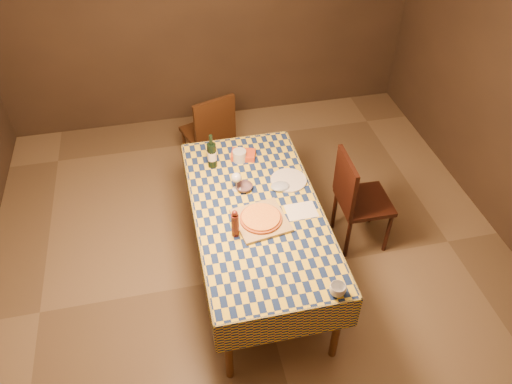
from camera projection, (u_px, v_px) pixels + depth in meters
room at (258, 147)px, 3.30m from camera, size 5.00×5.10×2.70m
dining_table at (257, 217)px, 3.74m from camera, size 0.94×1.84×0.77m
cutting_board at (261, 220)px, 3.59m from camera, size 0.41×0.41×0.02m
pizza at (261, 218)px, 3.57m from camera, size 0.34×0.34×0.03m
pepper_mill at (235, 224)px, 3.43m from camera, size 0.06×0.06×0.23m
bowl at (244, 187)px, 3.84m from camera, size 0.15×0.15×0.04m
wine_glass at (236, 178)px, 3.78m from camera, size 0.08×0.08×0.16m
wine_bottle at (212, 155)px, 3.99m from camera, size 0.10×0.10×0.30m
deli_tub at (239, 156)px, 4.09m from camera, size 0.13×0.13×0.09m
takeout_container at (243, 155)px, 4.13m from camera, size 0.23×0.19×0.05m
white_plate at (289, 180)px, 3.92m from camera, size 0.32×0.32×0.02m
tumbler at (338, 290)px, 3.10m from camera, size 0.13×0.13×0.08m
flour_patch at (301, 211)px, 3.68m from camera, size 0.23×0.18×0.00m
flour_bag at (280, 186)px, 3.85m from camera, size 0.17×0.14×0.04m
chair_far at (210, 131)px, 4.85m from camera, size 0.54×0.54×0.93m
chair_right at (356, 197)px, 4.15m from camera, size 0.43×0.43×0.93m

